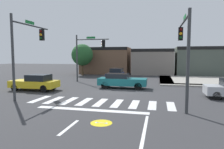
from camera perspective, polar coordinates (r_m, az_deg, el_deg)
ground_plane at (r=18.27m, az=0.70°, el=-4.78°), size 120.00×120.00×0.00m
crosswalk_near at (r=13.99m, az=-3.26°, el=-7.85°), size 9.81×2.45×0.01m
bike_detector_marking at (r=9.85m, az=-3.03°, el=-13.46°), size 1.04×1.04×0.01m
curb_corner_northeast at (r=27.58m, az=22.64°, el=-1.66°), size 10.00×10.60×0.15m
storefront_row at (r=36.28m, az=9.88°, el=3.77°), size 23.64×5.53×4.74m
traffic_signal_southwest at (r=16.99m, az=-22.83°, el=8.09°), size 0.32×4.69×6.07m
traffic_signal_northwest at (r=24.98m, az=-6.69°, el=6.76°), size 4.17×0.32×5.77m
traffic_signal_southeast at (r=13.57m, az=19.70°, el=8.43°), size 0.32×4.88×5.72m
car_teal at (r=20.01m, az=2.70°, el=-1.75°), size 4.73×1.72×1.45m
car_yellow at (r=20.01m, az=-20.76°, el=-2.12°), size 4.32×1.84×1.48m
car_navy at (r=28.59m, az=1.05°, el=0.28°), size 1.87×4.20×1.45m
roadside_tree at (r=33.91m, az=-8.37°, el=5.47°), size 3.56×3.56×5.18m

